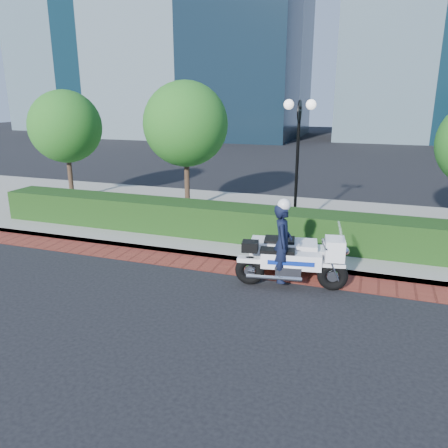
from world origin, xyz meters
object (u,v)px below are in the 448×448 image
(tree_a, at_px, (65,127))
(tree_b, at_px, (186,124))
(lamppost, at_px, (298,145))
(police_motorcycle, at_px, (287,252))

(tree_a, relative_size, tree_b, 0.94)
(lamppost, height_order, tree_a, tree_a)
(tree_a, xyz_separation_m, tree_b, (5.50, 0.00, 0.21))
(tree_a, distance_m, police_motorcycle, 12.09)
(tree_b, bearing_deg, lamppost, -16.11)
(tree_a, bearing_deg, lamppost, -7.41)
(tree_a, relative_size, police_motorcycle, 1.70)
(tree_a, distance_m, tree_b, 5.50)
(tree_b, bearing_deg, tree_a, 180.00)
(police_motorcycle, bearing_deg, lamppost, 88.50)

